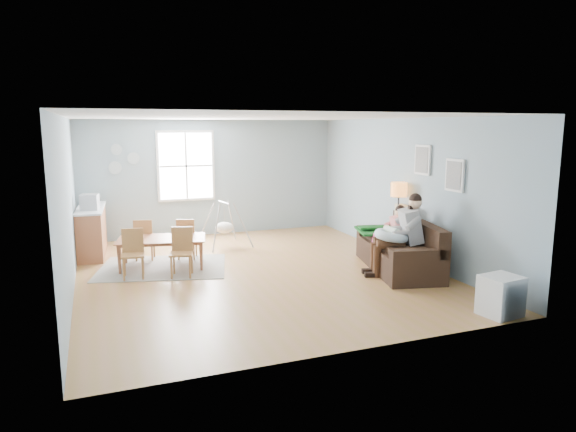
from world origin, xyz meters
name	(u,v)px	position (x,y,z in m)	size (l,w,h in m)	color
room	(255,134)	(0.00, 0.00, 2.42)	(8.40, 9.40, 3.90)	#A27439
window	(186,166)	(-0.60, 3.46, 1.65)	(1.32, 0.08, 1.62)	silver
pictures	(438,167)	(2.97, -1.05, 1.85)	(0.05, 1.34, 0.74)	silver
wall_plates	(122,159)	(-2.00, 3.47, 1.83)	(0.67, 0.02, 0.66)	#8799A2
sofa	(402,252)	(2.49, -0.77, 0.32)	(1.45, 2.38, 0.90)	black
green_throw	(385,230)	(2.58, -0.03, 0.57)	(1.01, 0.85, 0.04)	#125015
beige_pillow	(404,219)	(2.85, -0.26, 0.81)	(0.15, 0.53, 0.53)	#B8AD8C
father	(401,232)	(2.28, -1.04, 0.76)	(1.06, 0.66, 1.43)	gray
nursing_pillow	(391,235)	(2.11, -1.00, 0.70)	(0.59, 0.59, 0.16)	#CBEAFF
infant	(391,230)	(2.12, -0.97, 0.78)	(0.15, 0.40, 0.15)	silver
toddler	(394,226)	(2.46, -0.54, 0.77)	(0.61, 0.37, 0.92)	silver
floor_lamp	(399,196)	(2.80, -0.13, 1.24)	(0.30, 0.30, 1.50)	black
storage_cube	(500,296)	(2.46, -3.20, 0.28)	(0.55, 0.50, 0.55)	silver
rug	(163,267)	(-1.52, 0.88, 0.01)	(2.24, 1.70, 0.01)	gray
dining_table	(162,253)	(-1.52, 0.88, 0.27)	(1.56, 0.87, 0.55)	brown
chair_sw	(133,251)	(-2.06, 0.45, 0.46)	(0.42, 0.42, 0.83)	#A07237
chair_se	(182,249)	(-1.26, 0.25, 0.47)	(0.47, 0.47, 0.84)	#A07237
chair_nw	(144,238)	(-1.77, 1.52, 0.45)	(0.44, 0.44, 0.81)	#A07237
chair_ne	(186,237)	(-1.00, 1.32, 0.45)	(0.47, 0.47, 0.81)	#A07237
counter	(92,231)	(-2.70, 2.40, 0.49)	(0.62, 1.74, 0.96)	brown
monitor	(89,202)	(-2.71, 2.08, 1.11)	(0.37, 0.36, 0.30)	#A2A2A6
baby_swing	(224,227)	(-0.05, 2.11, 0.43)	(1.07, 1.09, 0.96)	#A2A2A6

